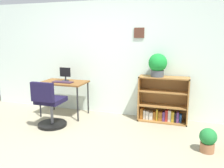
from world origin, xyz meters
TOP-DOWN VIEW (x-y plane):
  - ground_plane at (0.00, 0.00)m, footprint 6.24×6.24m
  - wall_back at (0.00, 2.15)m, footprint 5.20×0.12m
  - desk at (-0.56, 1.68)m, footprint 0.91×0.58m
  - monitor at (-0.57, 1.76)m, footprint 0.23×0.15m
  - keyboard at (-0.54, 1.60)m, footprint 0.41×0.15m
  - office_chair at (-0.50, 1.03)m, footprint 0.52×0.55m
  - bookshelf_low at (1.39, 1.96)m, footprint 0.92×0.30m
  - potted_plant_on_shelf at (1.27, 1.90)m, footprint 0.34×0.34m
  - potted_plant_floor at (2.12, 0.90)m, footprint 0.24×0.24m

SIDE VIEW (x-z plane):
  - ground_plane at x=0.00m, z-range 0.00..0.00m
  - potted_plant_floor at x=2.12m, z-range 0.01..0.36m
  - office_chair at x=-0.50m, z-range -0.06..0.80m
  - bookshelf_low at x=1.39m, z-range -0.06..0.81m
  - desk at x=-0.56m, z-range 0.29..1.00m
  - keyboard at x=-0.54m, z-range 0.71..0.73m
  - monitor at x=-0.57m, z-range 0.71..0.99m
  - potted_plant_on_shelf at x=1.27m, z-range 0.89..1.32m
  - wall_back at x=0.00m, z-range 0.00..2.31m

